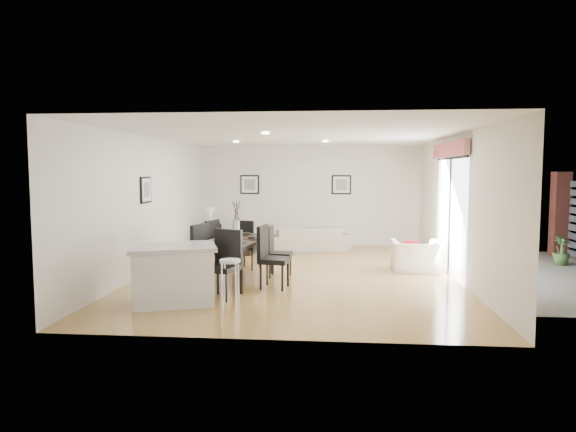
# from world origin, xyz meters

# --- Properties ---
(ground) EXTENTS (8.00, 8.00, 0.00)m
(ground) POSITION_xyz_m (0.00, 0.00, 0.00)
(ground) COLOR #AF8647
(ground) RESTS_ON ground
(wall_back) EXTENTS (6.00, 0.04, 2.70)m
(wall_back) POSITION_xyz_m (0.00, 4.00, 1.35)
(wall_back) COLOR silver
(wall_back) RESTS_ON ground
(wall_front) EXTENTS (6.00, 0.04, 2.70)m
(wall_front) POSITION_xyz_m (0.00, -4.00, 1.35)
(wall_front) COLOR silver
(wall_front) RESTS_ON ground
(wall_left) EXTENTS (0.04, 8.00, 2.70)m
(wall_left) POSITION_xyz_m (-3.00, 0.00, 1.35)
(wall_left) COLOR silver
(wall_left) RESTS_ON ground
(wall_right) EXTENTS (0.04, 8.00, 2.70)m
(wall_right) POSITION_xyz_m (3.00, 0.00, 1.35)
(wall_right) COLOR silver
(wall_right) RESTS_ON ground
(ceiling) EXTENTS (6.00, 8.00, 0.02)m
(ceiling) POSITION_xyz_m (0.00, 0.00, 2.70)
(ceiling) COLOR white
(ceiling) RESTS_ON wall_back
(sofa) EXTENTS (2.30, 1.56, 0.63)m
(sofa) POSITION_xyz_m (0.01, 2.83, 0.31)
(sofa) COLOR gray
(sofa) RESTS_ON ground
(armchair) EXTENTS (0.96, 0.84, 0.62)m
(armchair) POSITION_xyz_m (2.34, 0.42, 0.31)
(armchair) COLOR white
(armchair) RESTS_ON ground
(courtyard_plant_b) EXTENTS (0.46, 0.46, 0.63)m
(courtyard_plant_b) POSITION_xyz_m (5.58, 1.44, 0.31)
(courtyard_plant_b) COLOR #3A5A26
(courtyard_plant_b) RESTS_ON ground
(dining_table) EXTENTS (1.25, 2.01, 0.78)m
(dining_table) POSITION_xyz_m (-1.06, -0.81, 0.70)
(dining_table) COLOR black
(dining_table) RESTS_ON ground
(dining_chair_wnear) EXTENTS (0.62, 0.62, 1.10)m
(dining_chair_wnear) POSITION_xyz_m (-1.72, -1.31, 0.62)
(dining_chair_wnear) COLOR black
(dining_chair_wnear) RESTS_ON ground
(dining_chair_wfar) EXTENTS (0.60, 0.60, 1.08)m
(dining_chair_wfar) POSITION_xyz_m (-1.72, -0.37, 0.61)
(dining_chair_wfar) COLOR black
(dining_chair_wfar) RESTS_ON ground
(dining_chair_enear) EXTENTS (0.56, 0.56, 1.08)m
(dining_chair_enear) POSITION_xyz_m (-0.40, -1.27, 0.60)
(dining_chair_enear) COLOR black
(dining_chair_enear) RESTS_ON ground
(dining_chair_efar) EXTENTS (0.47, 0.47, 0.97)m
(dining_chair_efar) POSITION_xyz_m (-0.40, -0.34, 0.54)
(dining_chair_efar) COLOR black
(dining_chair_efar) RESTS_ON ground
(dining_chair_head) EXTENTS (0.62, 0.62, 1.08)m
(dining_chair_head) POSITION_xyz_m (-1.03, -1.97, 0.60)
(dining_chair_head) COLOR black
(dining_chair_head) RESTS_ON ground
(dining_chair_foot) EXTENTS (0.57, 0.57, 1.02)m
(dining_chair_foot) POSITION_xyz_m (-1.09, 0.35, 0.57)
(dining_chair_foot) COLOR black
(dining_chair_foot) RESTS_ON ground
(vase) EXTENTS (0.86, 1.35, 0.71)m
(vase) POSITION_xyz_m (-1.06, -0.81, 1.05)
(vase) COLOR white
(vase) RESTS_ON dining_table
(coffee_table) EXTENTS (1.16, 0.75, 0.44)m
(coffee_table) POSITION_xyz_m (-1.81, 2.33, 0.22)
(coffee_table) COLOR black
(coffee_table) RESTS_ON ground
(side_table) EXTENTS (0.63, 0.63, 0.64)m
(side_table) POSITION_xyz_m (-2.54, 3.32, 0.32)
(side_table) COLOR black
(side_table) RESTS_ON ground
(table_lamp) EXTENTS (0.22, 0.22, 0.42)m
(table_lamp) POSITION_xyz_m (-2.54, 3.32, 0.90)
(table_lamp) COLOR white
(table_lamp) RESTS_ON side_table
(cushion) EXTENTS (0.29, 0.10, 0.28)m
(cushion) POSITION_xyz_m (2.25, 0.34, 0.50)
(cushion) COLOR maroon
(cushion) RESTS_ON armchair
(kitchen_island) EXTENTS (1.51, 1.32, 0.89)m
(kitchen_island) POSITION_xyz_m (-1.74, -2.42, 0.45)
(kitchen_island) COLOR white
(kitchen_island) RESTS_ON ground
(bar_stool) EXTENTS (0.31, 0.31, 0.69)m
(bar_stool) POSITION_xyz_m (-0.86, -2.42, 0.59)
(bar_stool) COLOR silver
(bar_stool) RESTS_ON ground
(framed_print_back_left) EXTENTS (0.52, 0.04, 0.52)m
(framed_print_back_left) POSITION_xyz_m (-1.60, 3.97, 1.65)
(framed_print_back_left) COLOR black
(framed_print_back_left) RESTS_ON wall_back
(framed_print_back_right) EXTENTS (0.52, 0.04, 0.52)m
(framed_print_back_right) POSITION_xyz_m (0.90, 3.97, 1.65)
(framed_print_back_right) COLOR black
(framed_print_back_right) RESTS_ON wall_back
(framed_print_left_wall) EXTENTS (0.04, 0.52, 0.52)m
(framed_print_left_wall) POSITION_xyz_m (-2.97, -0.20, 1.65)
(framed_print_left_wall) COLOR black
(framed_print_left_wall) RESTS_ON wall_left
(sliding_door) EXTENTS (0.12, 2.70, 2.57)m
(sliding_door) POSITION_xyz_m (2.96, 0.30, 1.66)
(sliding_door) COLOR white
(sliding_door) RESTS_ON wall_right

